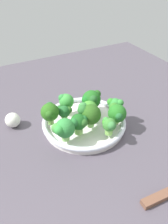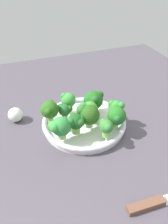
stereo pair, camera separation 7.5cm
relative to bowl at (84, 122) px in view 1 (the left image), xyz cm
name	(u,v)px [view 1 (the left image)]	position (x,y,z in cm)	size (l,w,h in cm)	color
ground_plane	(85,134)	(-0.80, -2.59, -2.75)	(130.00, 130.00, 2.50)	#4D4651
bowl	(84,122)	(0.00, 0.00, 0.00)	(28.41, 28.41, 2.95)	white
broccoli_floret_0	(63,129)	(-10.08, -6.12, 5.83)	(6.91, 5.90, 7.32)	#8AC467
broccoli_floret_1	(66,101)	(-3.25, 7.26, 5.46)	(5.14, 5.56, 6.69)	#A0CB6C
broccoli_floret_2	(109,125)	(3.40, -9.97, 4.92)	(4.22, 5.56, 5.82)	#7DBC52
broccoli_floret_3	(117,113)	(8.47, -6.51, 5.46)	(6.02, 7.12, 6.94)	#87B45A
broccoli_floret_4	(90,114)	(0.12, -3.82, 6.18)	(6.94, 6.63, 7.88)	#8CC369
broccoli_floret_5	(89,109)	(1.67, -0.06, 5.09)	(6.61, 6.50, 6.45)	#82B855
broccoli_floret_6	(79,123)	(-4.64, -5.66, 5.77)	(5.81, 5.45, 6.93)	#82BD58
broccoli_floret_7	(115,105)	(10.42, -2.42, 5.39)	(4.66, 4.91, 6.54)	#86C45A
broccoli_floret_8	(64,111)	(-5.68, 3.23, 4.48)	(4.74, 4.60, 5.13)	#99C96A
broccoli_floret_9	(50,112)	(-10.70, 2.93, 6.12)	(5.86, 7.06, 7.62)	#7AB04F
broccoli_floret_10	(91,99)	(4.99, 4.03, 5.61)	(7.64, 6.82, 7.27)	#86B459
garlic_bulb	(13,120)	(-21.46, 11.20, 1.04)	(5.09, 5.09, 5.09)	white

